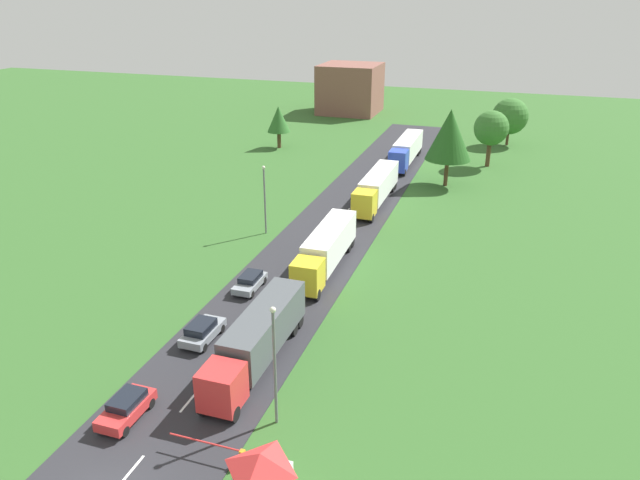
{
  "coord_description": "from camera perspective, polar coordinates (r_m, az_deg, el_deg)",
  "views": [
    {
      "loc": [
        17.64,
        -17.75,
        24.42
      ],
      "look_at": [
        0.9,
        32.67,
        1.73
      ],
      "focal_mm": 33.48,
      "sensor_mm": 36.0,
      "label": 1
    }
  ],
  "objects": [
    {
      "name": "road",
      "position": [
        51.88,
        -3.8,
        -4.97
      ],
      "size": [
        10.0,
        140.0,
        0.06
      ],
      "primitive_type": "cube",
      "color": "#2B2B30",
      "rests_on": "ground"
    },
    {
      "name": "lane_marking_centre",
      "position": [
        48.64,
        -5.58,
        -7.04
      ],
      "size": [
        0.16,
        118.94,
        0.01
      ],
      "color": "white",
      "rests_on": "road"
    },
    {
      "name": "truck_lead",
      "position": [
        41.8,
        -5.97,
        -9.27
      ],
      "size": [
        2.5,
        12.85,
        3.6
      ],
      "color": "red",
      "rests_on": "road"
    },
    {
      "name": "truck_second",
      "position": [
        55.04,
        0.6,
        -0.76
      ],
      "size": [
        2.74,
        13.17,
        3.61
      ],
      "color": "yellow",
      "rests_on": "road"
    },
    {
      "name": "truck_third",
      "position": [
        72.47,
        5.42,
        5.1
      ],
      "size": [
        2.5,
        14.11,
        3.54
      ],
      "color": "yellow",
      "rests_on": "road"
    },
    {
      "name": "truck_fourth",
      "position": [
        90.12,
        8.25,
        8.58
      ],
      "size": [
        2.52,
        14.36,
        3.59
      ],
      "color": "blue",
      "rests_on": "road"
    },
    {
      "name": "car_lead",
      "position": [
        39.39,
        -18.01,
        -14.97
      ],
      "size": [
        1.84,
        3.98,
        1.5
      ],
      "color": "red",
      "rests_on": "road"
    },
    {
      "name": "car_second",
      "position": [
        45.56,
        -11.19,
        -8.52
      ],
      "size": [
        1.93,
        4.05,
        1.53
      ],
      "color": "#8C939E",
      "rests_on": "road"
    },
    {
      "name": "car_third",
      "position": [
        52.19,
        -6.71,
        -3.97
      ],
      "size": [
        1.81,
        4.01,
        1.38
      ],
      "color": "#8C939E",
      "rests_on": "road"
    },
    {
      "name": "barrier_gate",
      "position": [
        35.3,
        -8.66,
        -19.44
      ],
      "size": [
        4.64,
        0.28,
        1.05
      ],
      "color": "orange",
      "rests_on": "ground"
    },
    {
      "name": "person_second",
      "position": [
        33.8,
        -6.09,
        -21.23
      ],
      "size": [
        0.38,
        0.22,
        1.66
      ],
      "color": "green",
      "rests_on": "ground"
    },
    {
      "name": "lamppost_lead",
      "position": [
        35.27,
        -4.36,
        -11.39
      ],
      "size": [
        0.36,
        0.36,
        8.0
      ],
      "color": "slate",
      "rests_on": "ground"
    },
    {
      "name": "lamppost_second",
      "position": [
        62.68,
        -5.31,
        4.21
      ],
      "size": [
        0.36,
        0.36,
        7.46
      ],
      "color": "slate",
      "rests_on": "ground"
    },
    {
      "name": "tree_oak",
      "position": [
        79.42,
        12.27,
        9.8
      ],
      "size": [
        5.92,
        5.92,
        10.09
      ],
      "color": "#513823",
      "rests_on": "ground"
    },
    {
      "name": "tree_birch",
      "position": [
        90.31,
        16.05,
        10.22
      ],
      "size": [
        4.96,
        4.96,
        8.13
      ],
      "color": "#513823",
      "rests_on": "ground"
    },
    {
      "name": "tree_maple",
      "position": [
        98.0,
        -3.98,
        11.43
      ],
      "size": [
        3.72,
        3.72,
        6.73
      ],
      "color": "#513823",
      "rests_on": "ground"
    },
    {
      "name": "tree_pine",
      "position": [
        104.17,
        17.71,
        11.19
      ],
      "size": [
        5.84,
        5.84,
        7.7
      ],
      "color": "#513823",
      "rests_on": "ground"
    },
    {
      "name": "distant_building",
      "position": [
        126.93,
        2.91,
        14.25
      ],
      "size": [
        11.75,
        11.56,
        9.77
      ],
      "primitive_type": "cube",
      "color": "brown",
      "rests_on": "ground"
    }
  ]
}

